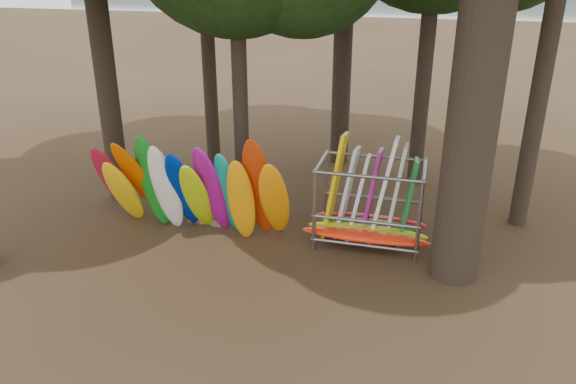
# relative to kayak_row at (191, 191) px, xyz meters

# --- Properties ---
(ground) EXTENTS (120.00, 120.00, 0.00)m
(ground) POSITION_rel_kayak_row_xyz_m (2.31, -1.20, -1.29)
(ground) COLOR #47331E
(ground) RESTS_ON ground
(lake) EXTENTS (160.00, 160.00, 0.00)m
(lake) POSITION_rel_kayak_row_xyz_m (2.31, 58.80, -1.29)
(lake) COLOR gray
(lake) RESTS_ON ground
(kayak_row) EXTENTS (5.36, 2.15, 3.12)m
(kayak_row) POSITION_rel_kayak_row_xyz_m (0.00, 0.00, 0.00)
(kayak_row) COLOR #AE122F
(kayak_row) RESTS_ON ground
(storage_rack) EXTENTS (3.22, 1.54, 2.84)m
(storage_rack) POSITION_rel_kayak_row_xyz_m (4.50, 0.80, -0.28)
(storage_rack) COLOR slate
(storage_rack) RESTS_ON ground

